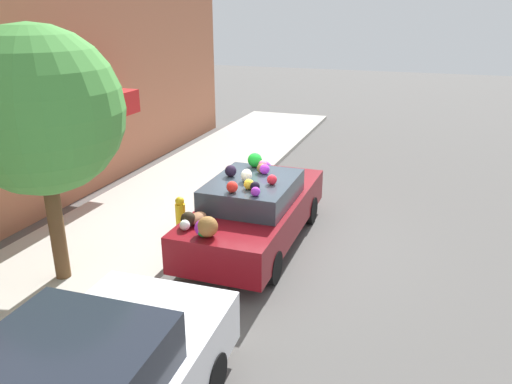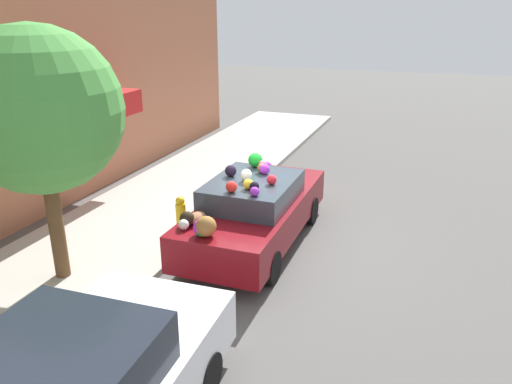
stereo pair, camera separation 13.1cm
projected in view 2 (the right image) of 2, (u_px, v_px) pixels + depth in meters
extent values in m
plane|color=#565451|center=(256.00, 243.00, 9.75)|extent=(60.00, 60.00, 0.00)
cube|color=#B2ADA3|center=(137.00, 221.00, 10.60)|extent=(24.00, 3.20, 0.12)
cube|color=#B26B4C|center=(35.00, 94.00, 10.45)|extent=(18.00, 0.30, 5.25)
cube|color=red|center=(82.00, 112.00, 11.00)|extent=(3.44, 0.90, 0.55)
cylinder|color=brown|center=(56.00, 223.00, 8.01)|extent=(0.24, 0.24, 1.89)
sphere|color=#47933D|center=(39.00, 110.00, 7.38)|extent=(2.51, 2.51, 2.51)
cylinder|color=gold|center=(181.00, 216.00, 9.98)|extent=(0.20, 0.20, 0.55)
sphere|color=gold|center=(180.00, 201.00, 9.87)|extent=(0.18, 0.18, 0.18)
cube|color=maroon|center=(256.00, 214.00, 9.55)|extent=(4.27, 1.68, 0.65)
cube|color=#333D47|center=(253.00, 191.00, 9.21)|extent=(1.92, 1.47, 0.42)
cylinder|color=black|center=(245.00, 201.00, 11.07)|extent=(0.57, 0.18, 0.57)
cylinder|color=black|center=(311.00, 210.00, 10.57)|extent=(0.57, 0.18, 0.57)
cylinder|color=black|center=(189.00, 253.00, 8.74)|extent=(0.57, 0.18, 0.57)
cylinder|color=black|center=(271.00, 267.00, 8.25)|extent=(0.57, 0.18, 0.57)
sphere|color=red|center=(231.00, 187.00, 8.49)|extent=(0.21, 0.21, 0.20)
sphere|color=pink|center=(272.00, 175.00, 10.33)|extent=(0.39, 0.39, 0.28)
sphere|color=red|center=(272.00, 180.00, 8.87)|extent=(0.25, 0.25, 0.18)
ellipsoid|color=green|center=(202.00, 229.00, 7.81)|extent=(0.29, 0.29, 0.24)
ellipsoid|color=#935F3E|center=(197.00, 218.00, 8.32)|extent=(0.39, 0.27, 0.19)
ellipsoid|color=white|center=(246.00, 175.00, 9.02)|extent=(0.28, 0.21, 0.23)
sphere|color=olive|center=(206.00, 226.00, 7.81)|extent=(0.39, 0.39, 0.33)
sphere|color=black|center=(187.00, 219.00, 8.20)|extent=(0.27, 0.27, 0.25)
sphere|color=yellow|center=(270.00, 177.00, 10.37)|extent=(0.21, 0.21, 0.15)
sphere|color=purple|center=(265.00, 169.00, 9.42)|extent=(0.21, 0.21, 0.19)
ellipsoid|color=olive|center=(262.00, 168.00, 9.49)|extent=(0.19, 0.20, 0.18)
sphere|color=pink|center=(263.00, 165.00, 9.73)|extent=(0.21, 0.21, 0.17)
ellipsoid|color=orange|center=(299.00, 182.00, 10.20)|extent=(0.17, 0.17, 0.10)
sphere|color=black|center=(254.00, 186.00, 8.56)|extent=(0.23, 0.23, 0.17)
ellipsoid|color=pink|center=(273.00, 179.00, 10.27)|extent=(0.23, 0.23, 0.16)
sphere|color=yellow|center=(248.00, 184.00, 8.64)|extent=(0.23, 0.23, 0.18)
sphere|color=#B12CC4|center=(202.00, 228.00, 7.84)|extent=(0.37, 0.37, 0.27)
ellipsoid|color=purple|center=(266.00, 166.00, 10.97)|extent=(0.28, 0.35, 0.22)
ellipsoid|color=green|center=(273.00, 176.00, 10.39)|extent=(0.25, 0.19, 0.20)
ellipsoid|color=#976434|center=(262.00, 177.00, 10.39)|extent=(0.26, 0.22, 0.13)
sphere|color=purple|center=(255.00, 192.00, 8.32)|extent=(0.20, 0.20, 0.16)
sphere|color=green|center=(255.00, 160.00, 9.84)|extent=(0.36, 0.36, 0.28)
sphere|color=white|center=(184.00, 225.00, 8.07)|extent=(0.22, 0.22, 0.17)
sphere|color=black|center=(231.00, 171.00, 9.29)|extent=(0.23, 0.23, 0.22)
ellipsoid|color=#974D2E|center=(291.00, 173.00, 10.73)|extent=(0.18, 0.19, 0.10)
ellipsoid|color=blue|center=(268.00, 166.00, 11.16)|extent=(0.26, 0.26, 0.12)
cube|color=#1E232D|center=(48.00, 379.00, 4.41)|extent=(1.97, 1.69, 0.54)
cylinder|color=black|center=(83.00, 347.00, 6.31)|extent=(0.58, 0.20, 0.57)
cylinder|color=black|center=(207.00, 376.00, 5.82)|extent=(0.58, 0.20, 0.57)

